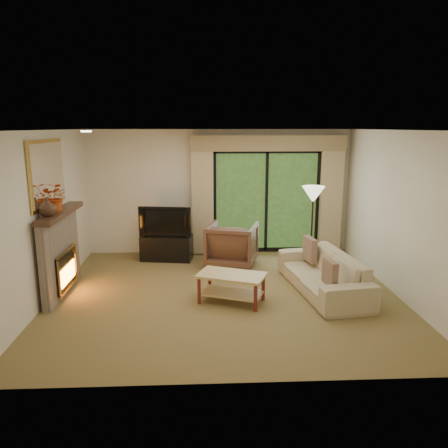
{
  "coord_description": "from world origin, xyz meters",
  "views": [
    {
      "loc": [
        -0.33,
        -6.62,
        2.65
      ],
      "look_at": [
        0.0,
        0.3,
        1.1
      ],
      "focal_mm": 35.0,
      "sensor_mm": 36.0,
      "label": 1
    }
  ],
  "objects_px": {
    "media_console": "(167,248)",
    "armchair": "(232,245)",
    "coffee_table": "(231,288)",
    "sofa": "(323,273)"
  },
  "relations": [
    {
      "from": "coffee_table",
      "to": "armchair",
      "type": "bearing_deg",
      "value": 107.82
    },
    {
      "from": "armchair",
      "to": "coffee_table",
      "type": "xyz_separation_m",
      "value": [
        -0.13,
        -1.81,
        -0.19
      ]
    },
    {
      "from": "media_console",
      "to": "coffee_table",
      "type": "relative_size",
      "value": 1.01
    },
    {
      "from": "media_console",
      "to": "armchair",
      "type": "height_order",
      "value": "armchair"
    },
    {
      "from": "sofa",
      "to": "coffee_table",
      "type": "height_order",
      "value": "sofa"
    },
    {
      "from": "armchair",
      "to": "sofa",
      "type": "distance_m",
      "value": 2.0
    },
    {
      "from": "media_console",
      "to": "armchair",
      "type": "xyz_separation_m",
      "value": [
        1.3,
        -0.45,
        0.17
      ]
    },
    {
      "from": "sofa",
      "to": "coffee_table",
      "type": "xyz_separation_m",
      "value": [
        -1.52,
        -0.39,
        -0.09
      ]
    },
    {
      "from": "armchair",
      "to": "coffee_table",
      "type": "bearing_deg",
      "value": 101.87
    },
    {
      "from": "coffee_table",
      "to": "media_console",
      "type": "bearing_deg",
      "value": 139.17
    }
  ]
}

